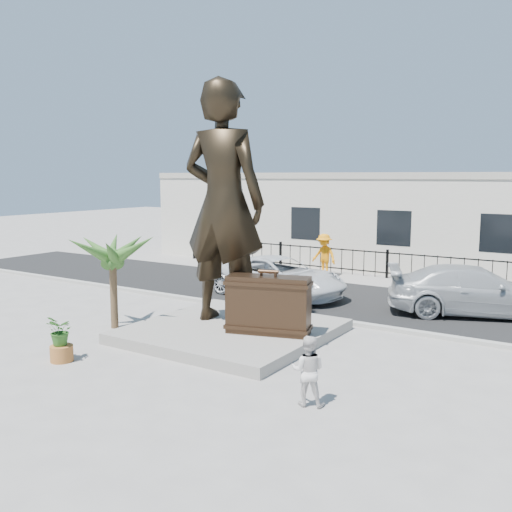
{
  "coord_description": "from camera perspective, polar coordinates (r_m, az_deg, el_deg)",
  "views": [
    {
      "loc": [
        8.64,
        -11.43,
        4.57
      ],
      "look_at": [
        0.0,
        2.0,
        2.3
      ],
      "focal_mm": 40.0,
      "sensor_mm": 36.0,
      "label": 1
    }
  ],
  "objects": [
    {
      "name": "ground",
      "position": [
        15.04,
        -4.19,
        -9.62
      ],
      "size": [
        100.0,
        100.0,
        0.0
      ],
      "primitive_type": "plane",
      "color": "#9E9991",
      "rests_on": "ground"
    },
    {
      "name": "street",
      "position": [
        21.75,
        8.61,
        -4.12
      ],
      "size": [
        40.0,
        7.0,
        0.01
      ],
      "primitive_type": "cube",
      "color": "black",
      "rests_on": "ground"
    },
    {
      "name": "curb",
      "position": [
        18.68,
        4.18,
        -5.91
      ],
      "size": [
        40.0,
        0.25,
        0.12
      ],
      "primitive_type": "cube",
      "color": "#A5A399",
      "rests_on": "ground"
    },
    {
      "name": "far_sidewalk",
      "position": [
        25.39,
        12.32,
        -2.45
      ],
      "size": [
        40.0,
        2.5,
        0.02
      ],
      "primitive_type": "cube",
      "color": "#9E9991",
      "rests_on": "ground"
    },
    {
      "name": "plinth",
      "position": [
        16.44,
        -2.43,
        -7.51
      ],
      "size": [
        5.2,
        5.2,
        0.3
      ],
      "primitive_type": "cube",
      "color": "gray",
      "rests_on": "ground"
    },
    {
      "name": "fence",
      "position": [
        26.03,
        12.98,
        -0.89
      ],
      "size": [
        22.0,
        0.1,
        1.2
      ],
      "primitive_type": "cube",
      "color": "black",
      "rests_on": "ground"
    },
    {
      "name": "building",
      "position": [
        29.81,
        15.83,
        3.22
      ],
      "size": [
        28.0,
        7.0,
        4.4
      ],
      "primitive_type": "cube",
      "color": "silver",
      "rests_on": "ground"
    },
    {
      "name": "statue",
      "position": [
        16.49,
        -3.27,
        5.31
      ],
      "size": [
        2.69,
        1.92,
        6.95
      ],
      "primitive_type": "imported",
      "rotation": [
        0.0,
        0.0,
        3.25
      ],
      "color": "black",
      "rests_on": "plinth"
    },
    {
      "name": "suitcase",
      "position": [
        15.48,
        1.24,
        -4.91
      ],
      "size": [
        2.35,
        1.31,
        1.58
      ],
      "primitive_type": "cube",
      "rotation": [
        0.0,
        0.0,
        0.28
      ],
      "color": "#342215",
      "rests_on": "plinth"
    },
    {
      "name": "tourist",
      "position": [
        11.6,
        5.23,
        -11.34
      ],
      "size": [
        0.84,
        0.74,
        1.43
      ],
      "primitive_type": "imported",
      "rotation": [
        0.0,
        0.0,
        3.48
      ],
      "color": "silver",
      "rests_on": "ground"
    },
    {
      "name": "car_white",
      "position": [
        21.57,
        2.25,
        -2.09
      ],
      "size": [
        5.68,
        3.19,
        1.5
      ],
      "primitive_type": "imported",
      "rotation": [
        0.0,
        0.0,
        1.44
      ],
      "color": "silver",
      "rests_on": "street"
    },
    {
      "name": "car_silver",
      "position": [
        20.06,
        20.99,
        -3.26
      ],
      "size": [
        5.97,
        4.18,
        1.6
      ],
      "primitive_type": "imported",
      "rotation": [
        0.0,
        0.0,
        1.96
      ],
      "color": "#ADB0B2",
      "rests_on": "street"
    },
    {
      "name": "worker",
      "position": [
        25.92,
        6.82,
        0.08
      ],
      "size": [
        1.37,
        0.96,
        1.93
      ],
      "primitive_type": "imported",
      "rotation": [
        0.0,
        0.0,
        -0.21
      ],
      "color": "orange",
      "rests_on": "far_sidewalk"
    },
    {
      "name": "palm_tree",
      "position": [
        17.86,
        -13.92,
        -6.98
      ],
      "size": [
        1.8,
        1.8,
        3.2
      ],
      "primitive_type": null,
      "color": "#305B21",
      "rests_on": "ground"
    },
    {
      "name": "planter",
      "position": [
        15.08,
        -18.86,
        -9.2
      ],
      "size": [
        0.56,
        0.56,
        0.4
      ],
      "primitive_type": "cylinder",
      "color": "#A8632C",
      "rests_on": "ground"
    },
    {
      "name": "shrub",
      "position": [
        14.92,
        -18.96,
        -7.08
      ],
      "size": [
        0.83,
        0.77,
        0.75
      ],
      "primitive_type": "imported",
      "rotation": [
        0.0,
        0.0,
        -0.33
      ],
      "color": "#2B5F1E",
      "rests_on": "planter"
    }
  ]
}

